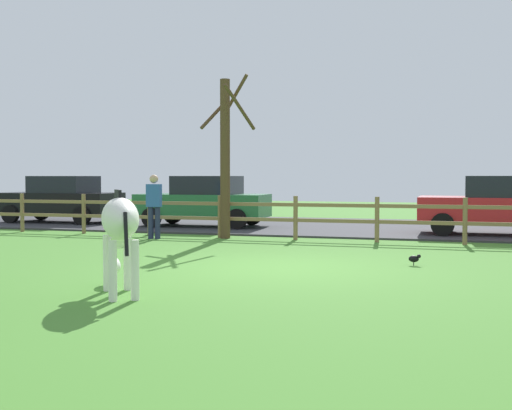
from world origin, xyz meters
TOP-DOWN VIEW (x-y plane):
  - ground_plane at (0.00, 0.00)m, footprint 60.00×60.00m
  - parking_asphalt at (0.00, 9.30)m, footprint 28.00×7.40m
  - paddock_fence at (-0.85, 5.00)m, footprint 20.41×0.11m
  - bare_tree at (-2.66, 4.85)m, footprint 1.38×1.37m
  - zebra at (-1.31, -3.06)m, footprint 1.31×1.66m
  - crow_on_grass at (2.31, 1.03)m, footprint 0.21×0.10m
  - parked_car_green at (-4.47, 7.85)m, footprint 4.07×2.02m
  - parked_car_red at (4.06, 7.44)m, footprint 4.01×1.89m
  - parked_car_black at (-9.75, 8.09)m, footprint 4.02×1.92m
  - visitor_near_fence at (-4.37, 4.18)m, footprint 0.39×0.27m

SIDE VIEW (x-z plane):
  - ground_plane at x=0.00m, z-range 0.00..0.00m
  - parking_asphalt at x=0.00m, z-range 0.00..0.05m
  - crow_on_grass at x=2.31m, z-range 0.02..0.23m
  - paddock_fence at x=-0.85m, z-range 0.08..1.19m
  - parked_car_green at x=-4.47m, z-range 0.06..1.62m
  - parked_car_red at x=4.06m, z-range 0.06..1.62m
  - parked_car_black at x=-9.75m, z-range 0.06..1.62m
  - visitor_near_fence at x=-4.37m, z-range 0.09..1.73m
  - zebra at x=-1.31m, z-range 0.22..1.63m
  - bare_tree at x=-2.66m, z-range 0.07..4.30m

